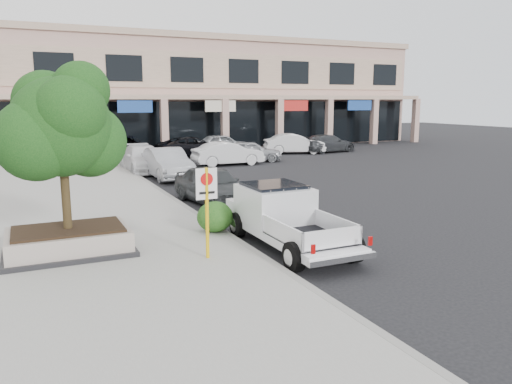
# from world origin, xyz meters

# --- Properties ---
(ground) EXTENTS (120.00, 120.00, 0.00)m
(ground) POSITION_xyz_m (0.00, 0.00, 0.00)
(ground) COLOR black
(ground) RESTS_ON ground
(sidewalk) EXTENTS (8.00, 52.00, 0.15)m
(sidewalk) POSITION_xyz_m (-5.50, 6.00, 0.07)
(sidewalk) COLOR gray
(sidewalk) RESTS_ON ground
(curb) EXTENTS (0.20, 52.00, 0.15)m
(curb) POSITION_xyz_m (-1.55, 6.00, 0.07)
(curb) COLOR gray
(curb) RESTS_ON ground
(strip_mall) EXTENTS (40.55, 12.43, 9.50)m
(strip_mall) POSITION_xyz_m (8.00, 33.93, 4.75)
(strip_mall) COLOR tan
(strip_mall) RESTS_ON ground
(planter) EXTENTS (3.20, 2.20, 0.68)m
(planter) POSITION_xyz_m (-6.02, 2.38, 0.48)
(planter) COLOR black
(planter) RESTS_ON sidewalk
(planter_tree) EXTENTS (2.90, 2.55, 4.00)m
(planter_tree) POSITION_xyz_m (-5.89, 2.53, 3.41)
(planter_tree) COLOR #2D2211
(planter_tree) RESTS_ON planter
(no_parking_sign) EXTENTS (0.55, 0.09, 2.30)m
(no_parking_sign) POSITION_xyz_m (-2.87, 0.50, 1.63)
(no_parking_sign) COLOR yellow
(no_parking_sign) RESTS_ON sidewalk
(hedge) EXTENTS (1.10, 0.99, 0.93)m
(hedge) POSITION_xyz_m (-1.83, 2.78, 0.62)
(hedge) COLOR #154513
(hedge) RESTS_ON sidewalk
(pickup_truck) EXTENTS (1.99, 5.37, 1.69)m
(pickup_truck) POSITION_xyz_m (-0.35, 0.80, 0.84)
(pickup_truck) COLOR white
(pickup_truck) RESTS_ON ground
(curb_car_a) EXTENTS (2.33, 4.60, 1.50)m
(curb_car_a) POSITION_xyz_m (-0.19, 7.46, 0.75)
(curb_car_a) COLOR #313436
(curb_car_a) RESTS_ON ground
(curb_car_b) EXTENTS (1.75, 4.88, 1.60)m
(curb_car_b) POSITION_xyz_m (-0.17, 14.52, 0.80)
(curb_car_b) COLOR #999BA0
(curb_car_b) RESTS_ON ground
(curb_car_c) EXTENTS (2.22, 5.19, 1.49)m
(curb_car_c) POSITION_xyz_m (-0.72, 17.72, 0.75)
(curb_car_c) COLOR silver
(curb_car_c) RESTS_ON ground
(curb_car_d) EXTENTS (3.16, 5.96, 1.60)m
(curb_car_d) POSITION_xyz_m (-0.52, 24.30, 0.80)
(curb_car_d) COLOR black
(curb_car_d) RESTS_ON ground
(lot_car_a) EXTENTS (4.41, 2.89, 1.40)m
(lot_car_a) POSITION_xyz_m (6.89, 19.43, 0.70)
(lot_car_a) COLOR #A8ABB0
(lot_car_a) RESTS_ON ground
(lot_car_b) EXTENTS (4.52, 1.60, 1.48)m
(lot_car_b) POSITION_xyz_m (4.76, 18.25, 0.74)
(lot_car_b) COLOR silver
(lot_car_b) RESTS_ON ground
(lot_car_c) EXTENTS (5.11, 2.78, 1.41)m
(lot_car_c) POSITION_xyz_m (14.88, 22.35, 0.70)
(lot_car_c) COLOR #303235
(lot_car_c) RESTS_ON ground
(lot_car_d) EXTENTS (5.52, 3.09, 1.46)m
(lot_car_d) POSITION_xyz_m (4.26, 23.87, 0.73)
(lot_car_d) COLOR black
(lot_car_d) RESTS_ON ground
(lot_car_e) EXTENTS (4.50, 1.98, 1.51)m
(lot_car_e) POSITION_xyz_m (7.03, 25.11, 0.75)
(lot_car_e) COLOR #A2A5AA
(lot_car_e) RESTS_ON ground
(lot_car_f) EXTENTS (4.90, 2.85, 1.53)m
(lot_car_f) POSITION_xyz_m (11.97, 22.55, 0.76)
(lot_car_f) COLOR silver
(lot_car_f) RESTS_ON ground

